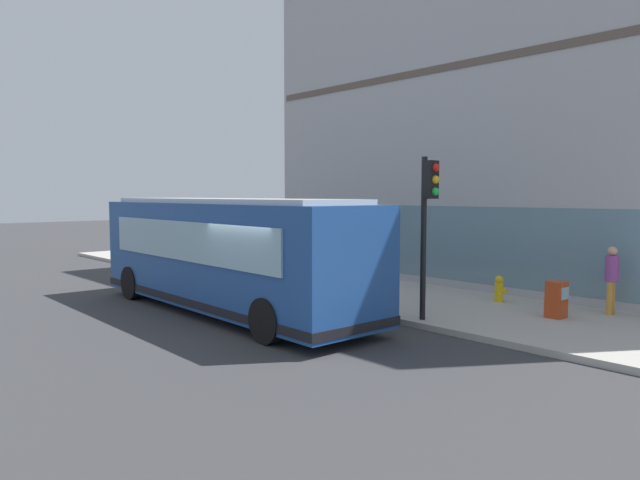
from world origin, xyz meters
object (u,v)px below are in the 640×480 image
object	(u,v)px
traffic_light_near_corner	(428,207)
fire_hydrant	(499,289)
newspaper_vending_box	(556,299)
city_bus_nearside	(227,255)
pedestrian_walking_along_curb	(612,275)

from	to	relation	value
traffic_light_near_corner	fire_hydrant	xyz separation A→B (m)	(3.47, 0.10, -2.37)
newspaper_vending_box	fire_hydrant	bearing A→B (deg)	67.23
fire_hydrant	newspaper_vending_box	xyz separation A→B (m)	(-0.87, -2.07, 0.09)
city_bus_nearside	fire_hydrant	size ratio (longest dim) A/B	13.64
city_bus_nearside	pedestrian_walking_along_curb	xyz separation A→B (m)	(6.58, -7.38, -0.41)
city_bus_nearside	pedestrian_walking_along_curb	bearing A→B (deg)	-48.29
city_bus_nearside	pedestrian_walking_along_curb	world-z (taller)	city_bus_nearside
traffic_light_near_corner	pedestrian_walking_along_curb	size ratio (longest dim) A/B	2.27
city_bus_nearside	pedestrian_walking_along_curb	distance (m)	9.90
city_bus_nearside	traffic_light_near_corner	world-z (taller)	traffic_light_near_corner
city_bus_nearside	traffic_light_near_corner	size ratio (longest dim) A/B	2.57
traffic_light_near_corner	city_bus_nearside	bearing A→B (deg)	119.30
fire_hydrant	newspaper_vending_box	world-z (taller)	newspaper_vending_box
city_bus_nearside	traffic_light_near_corner	bearing A→B (deg)	-60.70
fire_hydrant	city_bus_nearside	bearing A→B (deg)	143.16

